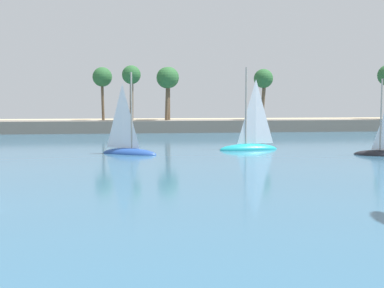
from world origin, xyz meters
The scene contains 5 objects.
sea centered at (0.00, 60.36, 0.03)m, with size 220.00×104.49×0.06m, color #33607F.
palm_headland centered at (-3.35, 72.57, 3.16)m, with size 114.37×6.37×12.24m.
sailboat_near_shore centered at (18.20, 38.64, 0.68)m, with size 4.66×3.97×6.88m.
sailboat_mid_bay centered at (8.31, 45.13, 0.80)m, with size 5.85×2.40×8.23m.
sailboat_toward_headland centered at (-3.03, 42.73, 0.74)m, with size 5.28×3.92×7.52m.
Camera 1 is at (-2.80, -0.03, 4.65)m, focal length 46.23 mm.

